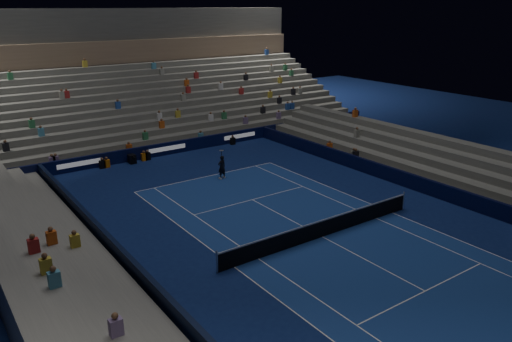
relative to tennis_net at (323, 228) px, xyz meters
The scene contains 11 objects.
ground 0.50m from the tennis_net, ahead, with size 90.00×90.00×0.00m, color #0D1B50.
court_surface 0.50m from the tennis_net, ahead, with size 10.97×23.77×0.01m, color navy.
sponsor_barrier_far 18.50m from the tennis_net, 90.00° to the left, with size 44.00×0.25×1.00m, color black.
sponsor_barrier_east 9.70m from the tennis_net, ahead, with size 0.25×37.00×1.00m, color black.
sponsor_barrier_west 9.70m from the tennis_net, behind, with size 0.25×37.00×1.00m, color black.
grandstand_main 28.05m from the tennis_net, 90.00° to the left, with size 44.00×15.20×11.20m.
grandstand_east 13.17m from the tennis_net, ahead, with size 5.00×37.00×2.50m.
grandstand_west 13.17m from the tennis_net, behind, with size 5.00×37.00×2.50m.
tennis_net is the anchor object (origin of this frame).
tennis_player 10.94m from the tennis_net, 86.99° to the left, with size 0.61×0.40×1.66m, color black.
broadcast_camera 18.18m from the tennis_net, 100.07° to the left, with size 0.51×0.97×0.68m.
Camera 1 is at (-16.49, -17.29, 11.52)m, focal length 35.04 mm.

